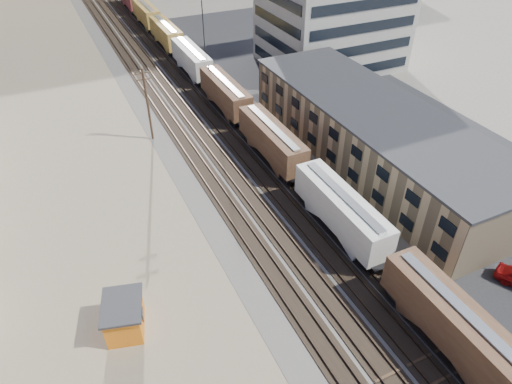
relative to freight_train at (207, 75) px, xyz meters
name	(u,v)px	position (x,y,z in m)	size (l,w,h in m)	color
ground	(409,366)	(-3.80, -53.34, -2.79)	(300.00, 300.00, 0.00)	#6B6356
ballast_bed	(193,103)	(-3.80, -3.34, -2.76)	(18.00, 200.00, 0.06)	#4C4742
dirt_yard	(67,166)	(-23.80, -13.34, -2.78)	(24.00, 180.00, 0.03)	#806C58
asphalt_lot	(367,115)	(18.20, -18.34, -2.77)	(26.00, 120.00, 0.04)	#232326
rail_tracks	(189,103)	(-4.35, -3.34, -2.68)	(11.40, 200.00, 0.24)	black
freight_train	(207,75)	(0.00, 0.00, 0.00)	(3.00, 119.74, 4.46)	black
warehouse	(374,135)	(11.18, -28.34, 0.86)	(12.40, 40.40, 7.25)	tan
office_tower	(333,12)	(24.15, 1.61, 6.47)	(22.60, 18.60, 18.45)	#9E998E
utility_pole_north	(148,103)	(-12.30, -11.34, 2.50)	(2.20, 0.32, 10.00)	#382619
radio_mast	(203,21)	(2.20, 6.66, 6.33)	(1.20, 0.16, 18.00)	black
maintenance_shed	(124,316)	(-22.43, -40.66, -1.26)	(4.12, 4.78, 3.00)	orange
parked_car_blue	(338,71)	(22.82, -3.68, -2.01)	(2.60, 5.64, 1.57)	navy
parked_car_far	(340,66)	(24.36, -1.81, -2.01)	(1.85, 4.60, 1.57)	silver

